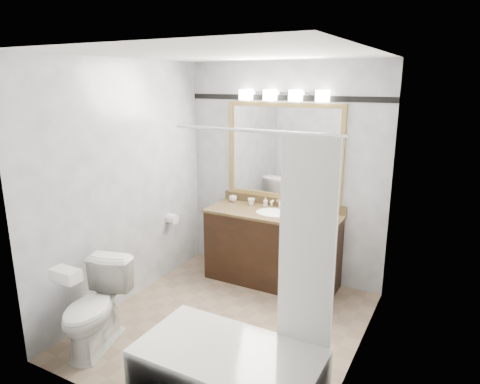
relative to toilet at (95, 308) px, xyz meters
The scene contains 14 objects.
room 1.48m from the toilet, 45.89° to the left, with size 2.42×2.62×2.52m.
vanity 2.06m from the toilet, 66.04° to the left, with size 1.53×0.58×0.97m.
mirror 2.56m from the toilet, 68.72° to the left, with size 1.40×0.04×1.10m.
vanity_light_bar 2.86m from the toilet, 68.22° to the left, with size 1.02×0.14×0.12m.
accent_stripe 2.88m from the toilet, 68.83° to the left, with size 2.40×0.01×0.06m, color black.
bathtub 1.39m from the toilet, ahead, with size 1.30×0.75×1.96m.
tp_roll 1.59m from the toilet, 101.31° to the left, with size 0.12×0.12×0.11m, color white.
toilet is the anchor object (origin of this frame).
tissue_box 0.50m from the toilet, 90.00° to the right, with size 0.24×0.13×0.10m, color white.
coffee_maker 2.29m from the toilet, 55.50° to the left, with size 0.18×0.23×0.35m.
cup_left 2.13m from the toilet, 83.86° to the left, with size 0.09×0.09×0.07m, color white.
cup_right 2.15m from the toilet, 76.56° to the left, with size 0.08×0.08×0.08m, color white.
soap_bottle_a 2.24m from the toilet, 72.65° to the left, with size 0.04×0.05×0.10m, color white.
soap_bar 2.27m from the toilet, 64.07° to the left, with size 0.09×0.06×0.03m, color beige.
Camera 1 is at (1.85, -3.19, 2.29)m, focal length 32.00 mm.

